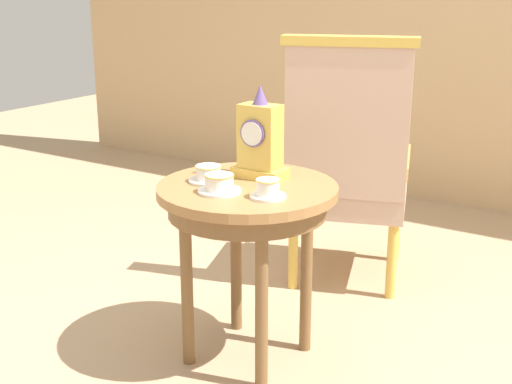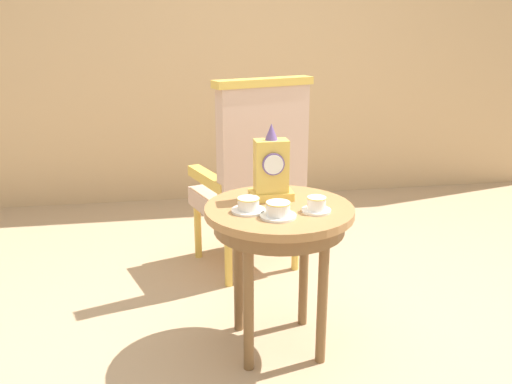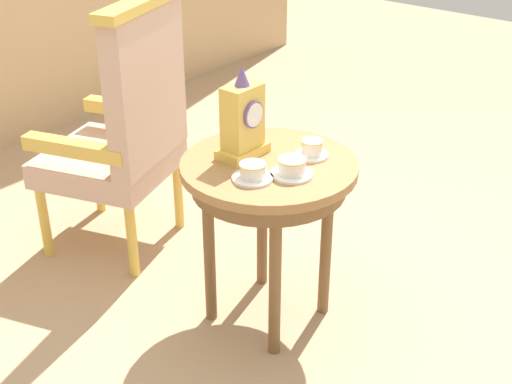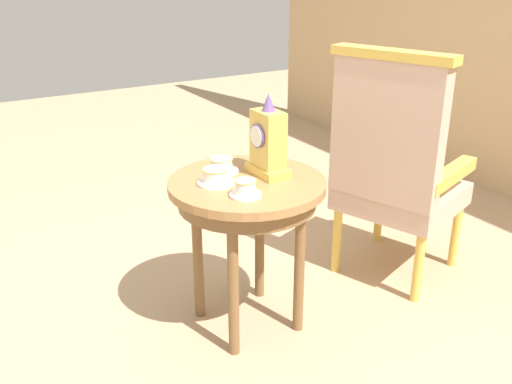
{
  "view_description": "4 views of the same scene",
  "coord_description": "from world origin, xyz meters",
  "px_view_note": "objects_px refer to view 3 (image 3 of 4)",
  "views": [
    {
      "loc": [
        1.23,
        -1.97,
        1.36
      ],
      "look_at": [
        -0.09,
        0.11,
        0.6
      ],
      "focal_mm": 48.48,
      "sensor_mm": 36.0,
      "label": 1
    },
    {
      "loc": [
        -0.49,
        -2.14,
        1.42
      ],
      "look_at": [
        -0.12,
        0.08,
        0.71
      ],
      "focal_mm": 37.77,
      "sensor_mm": 36.0,
      "label": 2
    },
    {
      "loc": [
        -1.8,
        -1.43,
        1.76
      ],
      "look_at": [
        -0.09,
        -0.02,
        0.57
      ],
      "focal_mm": 49.48,
      "sensor_mm": 36.0,
      "label": 3
    },
    {
      "loc": [
        1.81,
        -1.11,
        1.5
      ],
      "look_at": [
        -0.05,
        0.02,
        0.61
      ],
      "focal_mm": 40.35,
      "sensor_mm": 36.0,
      "label": 4
    }
  ],
  "objects_px": {
    "teacup_right": "(292,168)",
    "teacup_left": "(253,172)",
    "armchair": "(126,126)",
    "side_table": "(269,184)",
    "teacup_center": "(312,149)",
    "mantel_clock": "(243,121)"
  },
  "relations": [
    {
      "from": "side_table",
      "to": "teacup_center",
      "type": "distance_m",
      "value": 0.2
    },
    {
      "from": "teacup_right",
      "to": "armchair",
      "type": "relative_size",
      "value": 0.13
    },
    {
      "from": "side_table",
      "to": "teacup_right",
      "type": "xyz_separation_m",
      "value": [
        -0.03,
        -0.12,
        0.12
      ]
    },
    {
      "from": "teacup_right",
      "to": "teacup_center",
      "type": "bearing_deg",
      "value": 12.5
    },
    {
      "from": "teacup_right",
      "to": "teacup_left",
      "type": "bearing_deg",
      "value": 141.73
    },
    {
      "from": "teacup_right",
      "to": "mantel_clock",
      "type": "height_order",
      "value": "mantel_clock"
    },
    {
      "from": "side_table",
      "to": "teacup_center",
      "type": "height_order",
      "value": "teacup_center"
    },
    {
      "from": "teacup_right",
      "to": "armchair",
      "type": "xyz_separation_m",
      "value": [
        0.05,
        0.92,
        -0.11
      ]
    },
    {
      "from": "teacup_center",
      "to": "mantel_clock",
      "type": "height_order",
      "value": "mantel_clock"
    },
    {
      "from": "teacup_left",
      "to": "teacup_right",
      "type": "relative_size",
      "value": 0.96
    },
    {
      "from": "side_table",
      "to": "mantel_clock",
      "type": "height_order",
      "value": "mantel_clock"
    },
    {
      "from": "armchair",
      "to": "mantel_clock",
      "type": "bearing_deg",
      "value": -92.72
    },
    {
      "from": "side_table",
      "to": "teacup_left",
      "type": "height_order",
      "value": "teacup_left"
    },
    {
      "from": "teacup_left",
      "to": "teacup_right",
      "type": "height_order",
      "value": "teacup_right"
    },
    {
      "from": "teacup_center",
      "to": "mantel_clock",
      "type": "xyz_separation_m",
      "value": [
        -0.15,
        0.19,
        0.11
      ]
    },
    {
      "from": "teacup_center",
      "to": "armchair",
      "type": "bearing_deg",
      "value": 97.75
    },
    {
      "from": "teacup_right",
      "to": "armchair",
      "type": "bearing_deg",
      "value": 86.97
    },
    {
      "from": "side_table",
      "to": "teacup_left",
      "type": "xyz_separation_m",
      "value": [
        -0.14,
        -0.04,
        0.11
      ]
    },
    {
      "from": "teacup_right",
      "to": "teacup_center",
      "type": "distance_m",
      "value": 0.17
    },
    {
      "from": "side_table",
      "to": "teacup_right",
      "type": "relative_size",
      "value": 4.56
    },
    {
      "from": "teacup_left",
      "to": "mantel_clock",
      "type": "bearing_deg",
      "value": 50.17
    },
    {
      "from": "teacup_left",
      "to": "side_table",
      "type": "bearing_deg",
      "value": 16.24
    }
  ]
}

